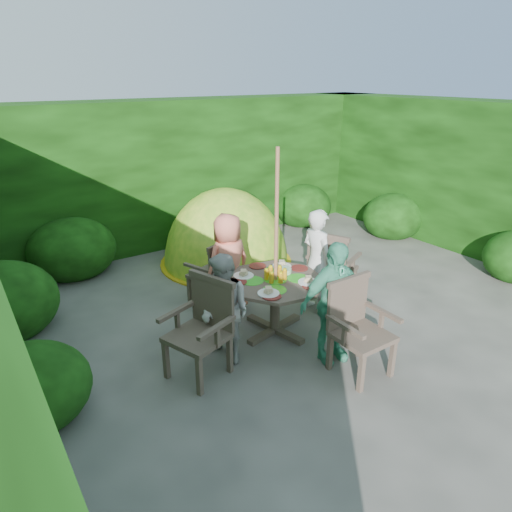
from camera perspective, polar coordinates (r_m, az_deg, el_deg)
ground at (r=5.85m, az=8.70°, el=-8.15°), size 60.00×60.00×0.00m
hedge_enclosure at (r=6.33m, az=1.15°, el=6.72°), size 9.00×9.00×2.50m
patio_table at (r=5.33m, az=2.45°, el=-4.00°), size 1.41×1.41×0.83m
parasol_pole at (r=5.12m, az=2.52°, el=1.22°), size 0.05×0.05×2.20m
garden_chair_right at (r=6.13m, az=9.34°, el=-1.27°), size 0.71×0.75×0.98m
garden_chair_left at (r=4.69m, az=-6.68°, el=-8.77°), size 0.69×0.73×0.99m
garden_chair_back at (r=6.10m, az=-5.33°, el=-1.89°), size 0.63×0.60×0.85m
garden_chair_front at (r=4.81m, az=12.52°, el=-8.54°), size 0.58×0.52×0.96m
child_right at (r=5.86m, az=7.64°, el=-0.62°), size 0.33×0.50×1.36m
child_left at (r=4.81m, az=-3.94°, el=-6.75°), size 0.62×0.70×1.21m
child_back at (r=5.80m, az=-3.48°, el=-0.96°), size 0.67×0.47×1.31m
child_front at (r=4.85m, az=9.58°, el=-5.81°), size 0.83×0.43×1.35m
dome_tent at (r=7.56m, az=-3.66°, el=-0.76°), size 2.31×2.31×2.46m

